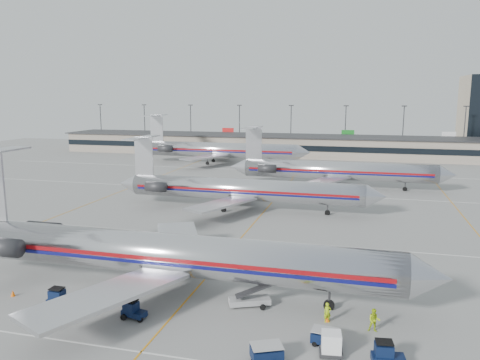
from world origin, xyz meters
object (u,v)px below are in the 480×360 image
(jet_foreground, at_px, (159,253))
(jet_second_row, at_px, (239,189))
(tug_center, at_px, (133,310))
(belt_loader, at_px, (251,299))
(uld_container, at_px, (331,344))

(jet_foreground, relative_size, jet_second_row, 1.11)
(jet_second_row, bearing_deg, jet_foreground, -88.17)
(jet_second_row, xyz_separation_m, tug_center, (1.26, -38.76, -2.61))
(belt_loader, bearing_deg, jet_foreground, 149.99)
(jet_second_row, bearing_deg, uld_container, -66.68)
(uld_container, bearing_deg, jet_foreground, 148.73)
(jet_foreground, height_order, belt_loader, jet_foreground)
(tug_center, distance_m, belt_loader, 9.99)
(jet_foreground, xyz_separation_m, jet_second_row, (-1.05, 32.95, -0.36))
(uld_container, bearing_deg, tug_center, 167.53)
(jet_second_row, relative_size, uld_container, 24.84)
(jet_second_row, bearing_deg, tug_center, -88.14)
(jet_second_row, distance_m, tug_center, 38.87)
(jet_foreground, distance_m, tug_center, 6.53)
(jet_foreground, distance_m, uld_container, 18.11)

